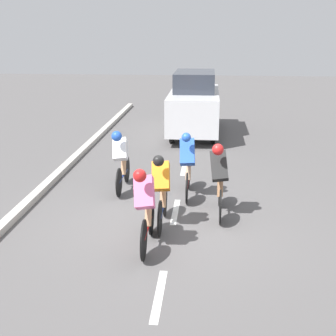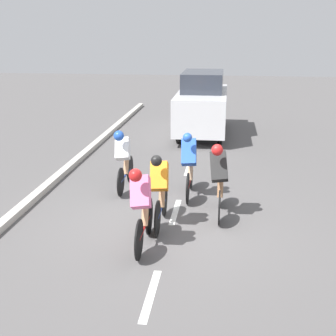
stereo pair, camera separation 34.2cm
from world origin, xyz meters
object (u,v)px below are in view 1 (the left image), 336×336
object	(u,v)px
cyclist_black	(219,177)
cyclist_orange	(161,189)
cyclist_white	(121,158)
cyclist_pink	(145,206)
support_car	(194,104)
cyclist_blue	(188,163)

from	to	relation	value
cyclist_black	cyclist_orange	world-z (taller)	cyclist_black
cyclist_black	cyclist_white	world-z (taller)	cyclist_black
cyclist_pink	support_car	xyz separation A→B (m)	(-0.50, -9.25, 0.32)
cyclist_black	cyclist_blue	xyz separation A→B (m)	(0.69, -1.06, -0.03)
cyclist_orange	cyclist_blue	xyz separation A→B (m)	(-0.41, -1.73, 0.02)
cyclist_white	cyclist_pink	world-z (taller)	cyclist_pink
cyclist_pink	cyclist_black	bearing A→B (deg)	-128.54
cyclist_orange	cyclist_white	size ratio (longest dim) A/B	0.98
cyclist_white	support_car	world-z (taller)	support_car
cyclist_black	cyclist_blue	world-z (taller)	cyclist_black
cyclist_black	cyclist_orange	bearing A→B (deg)	31.60
cyclist_black	cyclist_blue	size ratio (longest dim) A/B	1.00
cyclist_black	support_car	xyz separation A→B (m)	(0.77, -7.65, 0.28)
cyclist_pink	cyclist_orange	bearing A→B (deg)	-100.99
cyclist_white	support_car	bearing A→B (deg)	-103.18
cyclist_black	cyclist_pink	xyz separation A→B (m)	(1.28, 1.60, -0.03)
cyclist_white	support_car	size ratio (longest dim) A/B	0.37
cyclist_pink	cyclist_blue	distance (m)	2.72
cyclist_black	cyclist_white	bearing A→B (deg)	-30.89
cyclist_white	cyclist_blue	world-z (taller)	cyclist_blue
cyclist_white	cyclist_pink	size ratio (longest dim) A/B	1.00
cyclist_black	cyclist_pink	world-z (taller)	cyclist_black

